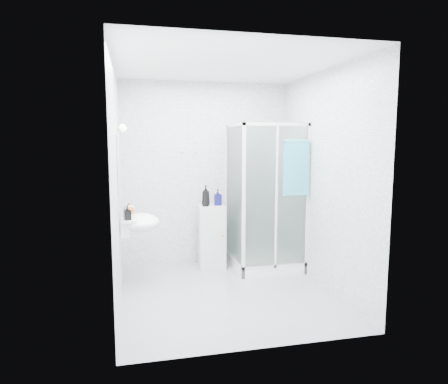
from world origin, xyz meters
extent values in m
cube|color=white|center=(0.00, 0.00, 1.30)|extent=(2.40, 2.60, 2.60)
cube|color=#A3A5A8|center=(0.00, 0.00, 0.00)|extent=(2.40, 2.60, 0.01)
cube|color=white|center=(0.00, 0.00, 2.60)|extent=(2.40, 2.60, 0.01)
cube|color=white|center=(0.75, 0.85, 0.06)|extent=(0.90, 0.90, 0.12)
cube|color=silver|center=(0.32, 0.85, 1.98)|extent=(0.04, 0.90, 0.04)
cube|color=silver|center=(0.75, 0.42, 1.98)|extent=(0.90, 0.04, 0.04)
cube|color=silver|center=(0.32, 0.42, 1.00)|extent=(0.04, 0.04, 2.00)
cube|color=white|center=(0.31, 0.85, 1.04)|extent=(0.02, 0.82, 1.84)
cube|color=white|center=(0.75, 0.41, 1.04)|extent=(0.82, 0.02, 1.84)
cube|color=silver|center=(0.75, 0.42, 1.04)|extent=(0.03, 0.04, 1.84)
cylinder|color=silver|center=(0.75, 1.24, 1.35)|extent=(0.02, 0.02, 1.00)
cylinder|color=silver|center=(0.75, 1.21, 1.82)|extent=(0.09, 0.05, 0.09)
cylinder|color=silver|center=(0.80, 1.27, 1.05)|extent=(0.12, 0.04, 0.12)
cylinder|color=silver|center=(1.03, 0.38, 1.78)|extent=(0.03, 0.05, 0.03)
cube|color=white|center=(-1.14, 0.45, 0.75)|extent=(0.10, 0.40, 0.18)
ellipsoid|color=white|center=(-0.96, 0.45, 0.80)|extent=(0.46, 0.56, 0.20)
cube|color=white|center=(-1.08, 0.45, 0.85)|extent=(0.16, 0.50, 0.02)
cylinder|color=silver|center=(-1.14, 0.45, 0.93)|extent=(0.04, 0.04, 0.16)
cylinder|color=silver|center=(-1.09, 0.45, 0.99)|extent=(0.12, 0.02, 0.02)
cube|color=white|center=(-1.19, 0.45, 1.50)|extent=(0.02, 0.60, 0.70)
cylinder|color=silver|center=(-1.17, 0.29, 1.92)|extent=(0.05, 0.04, 0.04)
sphere|color=white|center=(-1.13, 0.29, 1.92)|extent=(0.08, 0.08, 0.08)
cylinder|color=silver|center=(-1.17, 0.61, 1.92)|extent=(0.05, 0.04, 0.04)
sphere|color=white|center=(-1.13, 0.61, 1.92)|extent=(0.08, 0.08, 0.08)
cylinder|color=silver|center=(-0.35, 1.27, 1.62)|extent=(0.02, 0.04, 0.02)
sphere|color=silver|center=(-0.35, 1.25, 1.62)|extent=(0.03, 0.03, 0.03)
cylinder|color=silver|center=(-0.15, 1.27, 1.62)|extent=(0.02, 0.04, 0.02)
sphere|color=silver|center=(-0.15, 1.25, 1.62)|extent=(0.03, 0.03, 0.03)
cube|color=silver|center=(0.02, 1.02, 0.44)|extent=(0.38, 0.38, 0.88)
cube|color=silver|center=(0.02, 0.85, 0.44)|extent=(0.33, 0.03, 0.75)
sphere|color=orange|center=(0.14, 0.83, 0.48)|extent=(0.03, 0.03, 0.03)
cube|color=teal|center=(0.99, 0.36, 1.42)|extent=(0.33, 0.04, 0.69)
cylinder|color=teal|center=(0.99, 0.36, 1.77)|extent=(0.33, 0.05, 0.05)
imported|color=black|center=(-0.07, 0.97, 1.02)|extent=(0.13, 0.13, 0.29)
imported|color=#0D0C4C|center=(0.11, 1.03, 0.99)|extent=(0.11, 0.11, 0.22)
imported|color=#AF4814|center=(-1.09, 0.59, 0.94)|extent=(0.14, 0.14, 0.15)
imported|color=black|center=(-1.11, 0.30, 0.95)|extent=(0.09, 0.09, 0.17)
camera|label=1|loc=(-1.02, -4.38, 1.77)|focal=32.00mm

